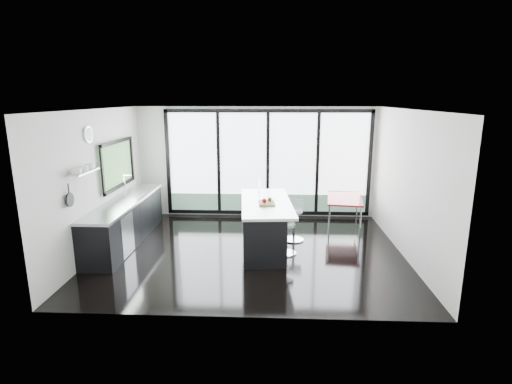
{
  "coord_description": "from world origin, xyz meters",
  "views": [
    {
      "loc": [
        0.46,
        -7.54,
        3.01
      ],
      "look_at": [
        0.1,
        0.3,
        1.15
      ],
      "focal_mm": 28.0,
      "sensor_mm": 36.0,
      "label": 1
    }
  ],
  "objects_px": {
    "bar_stool_near": "(286,239)",
    "bar_stool_far": "(294,225)",
    "red_table": "(344,213)",
    "island": "(262,224)"
  },
  "relations": [
    {
      "from": "island",
      "to": "red_table",
      "type": "xyz_separation_m",
      "value": [
        1.89,
        1.34,
        -0.12
      ]
    },
    {
      "from": "bar_stool_far",
      "to": "bar_stool_near",
      "type": "bearing_deg",
      "value": -91.74
    },
    {
      "from": "bar_stool_near",
      "to": "red_table",
      "type": "relative_size",
      "value": 0.46
    },
    {
      "from": "bar_stool_near",
      "to": "bar_stool_far",
      "type": "xyz_separation_m",
      "value": [
        0.18,
        0.77,
        0.03
      ]
    },
    {
      "from": "bar_stool_far",
      "to": "red_table",
      "type": "xyz_separation_m",
      "value": [
        1.22,
        0.95,
        0.02
      ]
    },
    {
      "from": "island",
      "to": "bar_stool_far",
      "type": "distance_m",
      "value": 0.79
    },
    {
      "from": "bar_stool_far",
      "to": "red_table",
      "type": "relative_size",
      "value": 0.5
    },
    {
      "from": "island",
      "to": "red_table",
      "type": "distance_m",
      "value": 2.32
    },
    {
      "from": "island",
      "to": "red_table",
      "type": "relative_size",
      "value": 1.79
    },
    {
      "from": "island",
      "to": "bar_stool_far",
      "type": "height_order",
      "value": "island"
    }
  ]
}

